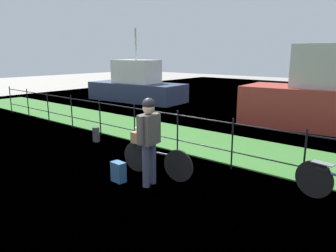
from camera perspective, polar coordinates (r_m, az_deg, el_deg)
name	(u,v)px	position (r m, az deg, el deg)	size (l,w,h in m)	color
ground_plane	(105,183)	(6.42, -11.15, -9.94)	(60.00, 60.00, 0.00)	gray
grass_strip	(208,143)	(9.00, 7.16, -3.04)	(27.00, 2.40, 0.03)	#38702D
harbor_water	(294,110)	(15.20, 21.67, 2.61)	(30.00, 30.00, 0.00)	#426684
iron_fence	(177,130)	(7.75, 1.71, -0.68)	(18.04, 0.04, 1.13)	black
bicycle_main	(156,160)	(6.53, -2.18, -6.08)	(1.68, 0.27, 0.65)	black
wooden_crate	(141,137)	(6.63, -4.89, -2.05)	(0.34, 0.26, 0.23)	olive
terrier_dog	(142,129)	(6.57, -4.75, -0.46)	(0.32, 0.17, 0.18)	silver
cyclist_person	(149,134)	(5.90, -3.44, -1.48)	(0.30, 0.54, 1.68)	#383D51
backpack_on_paving	(118,172)	(6.37, -8.86, -8.12)	(0.28, 0.18, 0.40)	#28517A
mooring_bollard	(96,134)	(9.32, -12.75, -1.47)	(0.20, 0.20, 0.42)	#38383D
moored_boat_near	(137,86)	(17.13, -5.66, 7.12)	(5.46, 2.51, 3.75)	#2D3856
moored_boat_mid	(333,99)	(11.75, 27.43, 4.33)	(5.90, 2.57, 4.37)	#9E3328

